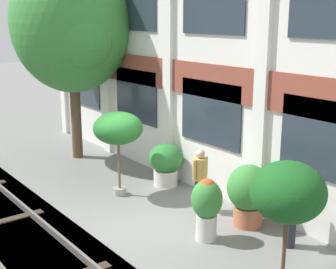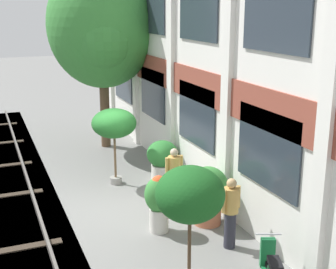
# 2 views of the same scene
# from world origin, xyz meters

# --- Properties ---
(ground_plane) EXTENTS (80.00, 80.00, 0.00)m
(ground_plane) POSITION_xyz_m (0.00, 0.00, 0.00)
(ground_plane) COLOR slate
(apartment_facade) EXTENTS (17.94, 0.64, 8.52)m
(apartment_facade) POSITION_xyz_m (-0.00, 2.73, 4.24)
(apartment_facade) COLOR silver
(apartment_facade) RESTS_ON ground
(rail_tracks) EXTENTS (25.58, 2.80, 0.43)m
(rail_tracks) POSITION_xyz_m (0.00, -2.72, -0.13)
(rail_tracks) COLOR #4C473F
(rail_tracks) RESTS_ON ground
(broadleaf_tree) EXTENTS (4.11, 3.92, 6.80)m
(broadleaf_tree) POSITION_xyz_m (-5.33, 1.21, 4.42)
(broadleaf_tree) COLOR brown
(broadleaf_tree) RESTS_ON ground
(potted_plant_ribbed_drum) EXTENTS (0.68, 0.68, 1.40)m
(potted_plant_ribbed_drum) POSITION_xyz_m (2.00, 0.58, 0.83)
(potted_plant_ribbed_drum) COLOR beige
(potted_plant_ribbed_drum) RESTS_ON ground
(potted_plant_low_pan) EXTENTS (1.32, 1.32, 2.31)m
(potted_plant_low_pan) POSITION_xyz_m (-1.40, 0.48, 1.84)
(potted_plant_low_pan) COLOR gray
(potted_plant_low_pan) RESTS_ON ground
(potted_plant_stone_basin) EXTENTS (1.03, 1.03, 1.46)m
(potted_plant_stone_basin) POSITION_xyz_m (2.05, 1.83, 0.81)
(potted_plant_stone_basin) COLOR #B76647
(potted_plant_stone_basin) RESTS_ON ground
(potted_plant_tall_urn) EXTENTS (1.29, 1.29, 2.40)m
(potted_plant_tall_urn) POSITION_xyz_m (4.29, 0.31, 1.84)
(potted_plant_tall_urn) COLOR beige
(potted_plant_tall_urn) RESTS_ON ground
(potted_plant_fluted_column) EXTENTS (0.97, 0.97, 1.22)m
(potted_plant_fluted_column) POSITION_xyz_m (-1.24, 1.94, 0.68)
(potted_plant_fluted_column) COLOR beige
(potted_plant_fluted_column) RESTS_ON ground
(resident_by_doorway) EXTENTS (0.34, 0.53, 1.60)m
(resident_by_doorway) POSITION_xyz_m (0.74, 1.49, 0.85)
(resident_by_doorway) COLOR #282833
(resident_by_doorway) RESTS_ON ground
(resident_watching_tracks) EXTENTS (0.34, 0.52, 1.63)m
(resident_watching_tracks) POSITION_xyz_m (3.31, 1.75, 0.87)
(resident_watching_tracks) COLOR #282833
(resident_watching_tracks) RESTS_ON ground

